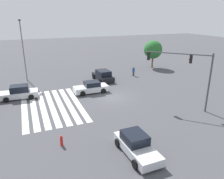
{
  "coord_description": "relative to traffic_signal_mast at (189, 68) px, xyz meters",
  "views": [
    {
      "loc": [
        23.29,
        -9.46,
        9.67
      ],
      "look_at": [
        0.0,
        0.0,
        1.02
      ],
      "focal_mm": 35.0,
      "sensor_mm": 36.0,
      "label": 1
    }
  ],
  "objects": [
    {
      "name": "street_light_pole_b",
      "position": [
        -18.06,
        -15.5,
        0.88
      ],
      "size": [
        0.8,
        0.36,
        9.04
      ],
      "color": "slate",
      "rests_on": "ground_plane"
    },
    {
      "name": "car_3",
      "position": [
        5.22,
        -8.73,
        -3.78
      ],
      "size": [
        4.51,
        2.08,
        1.5
      ],
      "rotation": [
        0.0,
        0.0,
        0.02
      ],
      "color": "silver",
      "rests_on": "ground_plane"
    },
    {
      "name": "crosswalk_markings",
      "position": [
        -6.06,
        -13.33,
        -4.45
      ],
      "size": [
        10.76,
        6.3,
        0.01
      ],
      "rotation": [
        0.0,
        0.0,
        1.57
      ],
      "color": "silver",
      "rests_on": "ground_plane"
    },
    {
      "name": "fire_hydrant",
      "position": [
        2.16,
        -13.63,
        -4.02
      ],
      "size": [
        0.22,
        0.22,
        0.86
      ],
      "color": "red",
      "rests_on": "ground_plane"
    },
    {
      "name": "pedestrian",
      "position": [
        -13.96,
        1.0,
        -3.6
      ],
      "size": [
        0.4,
        0.42,
        1.54
      ],
      "rotation": [
        0.0,
        0.0,
        -0.73
      ],
      "color": "#232842",
      "rests_on": "ground_plane"
    },
    {
      "name": "tree_corner_a",
      "position": [
        -18.0,
        7.12,
        -1.01
      ],
      "size": [
        3.42,
        3.42,
        5.15
      ],
      "color": "brown",
      "rests_on": "ground_plane"
    },
    {
      "name": "car_2",
      "position": [
        -10.02,
        -16.61,
        -3.72
      ],
      "size": [
        2.22,
        4.5,
        1.61
      ],
      "rotation": [
        0.0,
        0.0,
        -1.62
      ],
      "color": "silver",
      "rests_on": "ground_plane"
    },
    {
      "name": "ground_plane",
      "position": [
        -6.06,
        -6.06,
        -4.45
      ],
      "size": [
        150.44,
        150.44,
        0.0
      ],
      "primitive_type": "plane",
      "color": "#47474C"
    },
    {
      "name": "car_4",
      "position": [
        -13.39,
        -4.58,
        -3.69
      ],
      "size": [
        4.64,
        2.41,
        1.63
      ],
      "rotation": [
        0.0,
        0.0,
        3.2
      ],
      "color": "black",
      "rests_on": "ground_plane"
    },
    {
      "name": "car_0",
      "position": [
        -8.76,
        -7.89,
        -3.78
      ],
      "size": [
        2.09,
        4.43,
        1.46
      ],
      "rotation": [
        0.0,
        0.0,
        -1.57
      ],
      "color": "silver",
      "rests_on": "ground_plane"
    },
    {
      "name": "traffic_signal_mast",
      "position": [
        0.0,
        0.0,
        0.0
      ],
      "size": [
        4.85,
        4.85,
        6.14
      ],
      "rotation": [
        0.0,
        0.0,
        -2.36
      ],
      "color": "#47474C",
      "rests_on": "ground_plane"
    }
  ]
}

